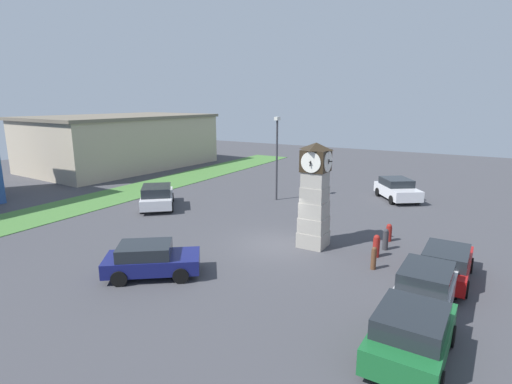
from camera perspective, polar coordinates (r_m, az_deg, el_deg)
ground_plane at (r=20.20m, az=2.82°, el=-7.58°), size 83.83×83.83×0.00m
clock_tower at (r=19.55m, az=8.37°, el=-0.66°), size 1.52×1.65×5.15m
bollard_near_tower at (r=21.69m, az=18.45°, el=-5.50°), size 0.29×0.29×0.92m
bollard_mid_row at (r=20.41m, az=18.02°, el=-6.42°), size 0.27×0.27×1.06m
bollard_far_row at (r=19.38m, az=16.81°, el=-7.36°), size 0.31×0.31×1.07m
bollard_end_row at (r=18.01m, az=16.47°, el=-9.01°), size 0.23×0.23×1.01m
car_navy_sedan at (r=12.51m, az=21.32°, el=-18.23°), size 3.91×2.11×1.57m
car_near_tower at (r=15.35m, az=23.12°, el=-12.33°), size 3.94×1.93×1.59m
car_by_building at (r=17.92m, az=25.50°, el=-9.17°), size 4.13×1.90×1.40m
car_far_lot at (r=17.16m, az=-14.83°, el=-9.29°), size 3.69×4.10×1.39m
car_silver_hatch at (r=27.65m, az=-13.95°, el=-0.60°), size 4.59×4.36×1.52m
car_end_of_row at (r=30.73m, az=19.52°, el=0.40°), size 4.40×3.93×1.53m
street_lamp_near_road at (r=28.48m, az=3.00°, el=5.67°), size 0.50×0.24×5.96m
storefront_low_left at (r=45.51m, az=-18.61°, el=6.88°), size 19.41×12.76×5.52m
grass_verge_far at (r=32.13m, az=-19.31°, el=-0.46°), size 50.30×4.46×0.04m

